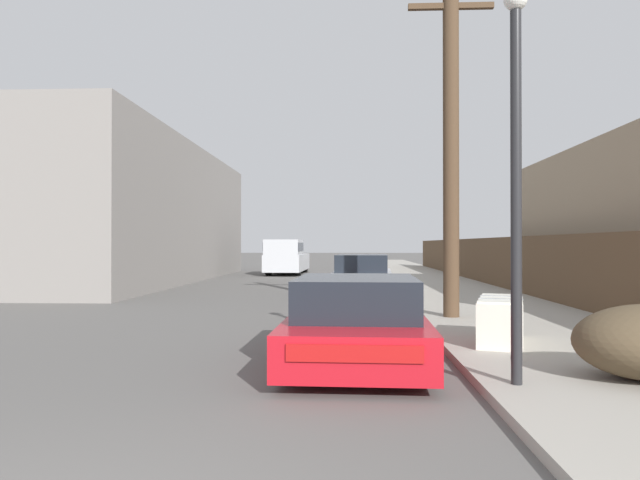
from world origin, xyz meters
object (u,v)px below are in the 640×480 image
(discarded_fridge, at_px, (501,320))
(street_lamp, at_px, (516,151))
(car_parked_mid, at_px, (362,277))
(utility_pole, at_px, (451,140))
(parked_sports_car_red, at_px, (357,322))
(pickup_truck, at_px, (286,257))

(discarded_fridge, bearing_deg, street_lamp, -85.01)
(car_parked_mid, bearing_deg, utility_pole, -69.43)
(discarded_fridge, xyz_separation_m, utility_pole, (-0.18, 3.19, 3.40))
(utility_pole, bearing_deg, parked_sports_car_red, -117.19)
(car_parked_mid, distance_m, street_lamp, 11.70)
(car_parked_mid, bearing_deg, pickup_truck, 109.24)
(discarded_fridge, distance_m, utility_pole, 4.67)
(parked_sports_car_red, bearing_deg, utility_pole, 64.55)
(utility_pole, bearing_deg, street_lamp, -93.49)
(utility_pole, height_order, street_lamp, utility_pole)
(parked_sports_car_red, xyz_separation_m, pickup_truck, (-3.45, 23.04, 0.40))
(car_parked_mid, relative_size, pickup_truck, 0.79)
(parked_sports_car_red, xyz_separation_m, utility_pole, (2.07, 4.03, 3.33))
(pickup_truck, relative_size, utility_pole, 0.80)
(parked_sports_car_red, relative_size, pickup_truck, 0.77)
(discarded_fridge, bearing_deg, car_parked_mid, 118.69)
(parked_sports_car_red, distance_m, pickup_truck, 23.30)
(parked_sports_car_red, bearing_deg, pickup_truck, 100.26)
(pickup_truck, bearing_deg, discarded_fridge, 105.91)
(parked_sports_car_red, distance_m, car_parked_mid, 9.63)
(parked_sports_car_red, distance_m, utility_pole, 5.62)
(utility_pole, bearing_deg, discarded_fridge, -86.74)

